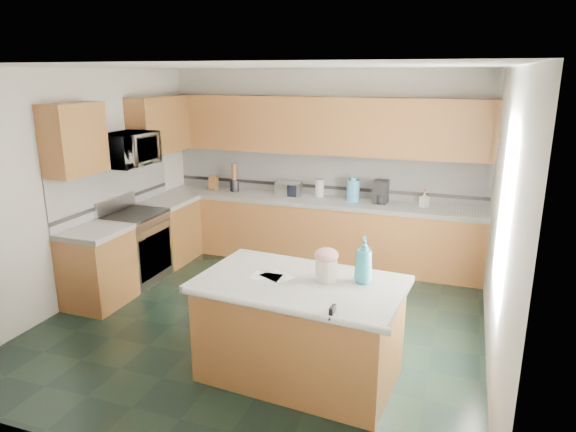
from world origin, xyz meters
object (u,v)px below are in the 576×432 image
at_px(island_top, 300,284).
at_px(knife_block, 213,183).
at_px(island_base, 300,332).
at_px(treat_jar, 326,270).
at_px(soap_bottle_island, 364,260).
at_px(toaster_oven, 289,189).
at_px(coffee_maker, 381,192).

distance_m(island_top, knife_block, 3.77).
bearing_deg(knife_block, island_base, -51.96).
xyz_separation_m(island_base, treat_jar, (0.21, 0.08, 0.59)).
bearing_deg(island_top, island_base, -175.13).
bearing_deg(soap_bottle_island, treat_jar, -176.75).
relative_size(island_base, soap_bottle_island, 4.11).
height_order(treat_jar, toaster_oven, toaster_oven).
bearing_deg(treat_jar, knife_block, 137.14).
xyz_separation_m(knife_block, coffee_maker, (2.54, 0.03, 0.05)).
bearing_deg(treat_jar, island_top, -152.55).
relative_size(island_base, treat_jar, 8.40).
relative_size(island_top, soap_bottle_island, 4.35).
height_order(soap_bottle_island, coffee_maker, soap_bottle_island).
xyz_separation_m(island_base, toaster_oven, (-1.14, 2.94, 0.59)).
bearing_deg(soap_bottle_island, coffee_maker, 88.50).
xyz_separation_m(soap_bottle_island, toaster_oven, (-1.65, 2.80, -0.10)).
bearing_deg(knife_block, island_top, -51.96).
height_order(island_base, coffee_maker, coffee_maker).
bearing_deg(island_base, soap_bottle_island, 20.71).
bearing_deg(island_base, coffee_maker, 91.20).
bearing_deg(toaster_oven, knife_block, 176.29).
xyz_separation_m(island_top, soap_bottle_island, (0.52, 0.15, 0.23)).
xyz_separation_m(island_top, knife_block, (-2.35, 2.94, 0.14)).
height_order(soap_bottle_island, toaster_oven, soap_bottle_island).
xyz_separation_m(soap_bottle_island, knife_block, (-2.87, 2.80, -0.09)).
relative_size(island_base, knife_block, 7.53).
distance_m(island_base, treat_jar, 0.63).
relative_size(knife_block, coffee_maker, 0.69).
relative_size(soap_bottle_island, toaster_oven, 1.14).
height_order(knife_block, toaster_oven, knife_block).
height_order(knife_block, coffee_maker, coffee_maker).
height_order(treat_jar, knife_block, knife_block).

